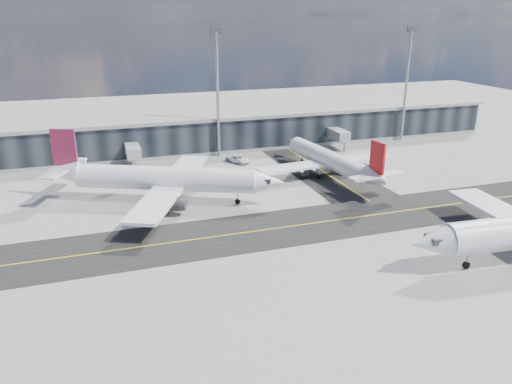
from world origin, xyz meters
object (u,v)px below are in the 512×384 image
service_van (238,159)px  baggage_tug (169,205)px  airliner_redtail (330,160)px  airliner_af (162,179)px

service_van → baggage_tug: bearing=-160.6°
airliner_redtail → service_van: bearing=126.5°
airliner_redtail → baggage_tug: bearing=-173.0°
airliner_redtail → service_van: size_ratio=6.10×
airliner_redtail → service_van: (-14.91, 16.10, -2.71)m
airliner_af → airliner_redtail: airliner_af is taller
baggage_tug → service_van: 31.13m
airliner_af → service_van: 27.91m
airliner_af → baggage_tug: airliner_af is taller
service_van → airliner_redtail: bearing=-79.1°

